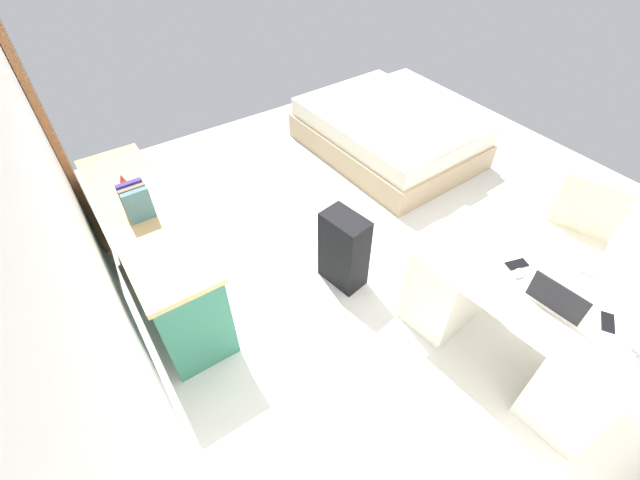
% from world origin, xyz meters
% --- Properties ---
extents(ground_plane, '(5.69, 5.69, 0.00)m').
position_xyz_m(ground_plane, '(0.00, 0.00, 0.00)').
color(ground_plane, silver).
extents(wall_back, '(4.69, 0.10, 2.80)m').
position_xyz_m(wall_back, '(0.00, 2.13, 1.40)').
color(wall_back, white).
rests_on(wall_back, ground_plane).
extents(door_wooden, '(0.88, 0.05, 2.04)m').
position_xyz_m(door_wooden, '(1.79, 2.05, 1.02)').
color(door_wooden, brown).
rests_on(door_wooden, ground_plane).
extents(desk, '(1.50, 0.80, 0.74)m').
position_xyz_m(desk, '(-1.24, 0.03, 0.39)').
color(desk, silver).
rests_on(desk, ground_plane).
extents(office_chair, '(0.58, 0.58, 0.94)m').
position_xyz_m(office_chair, '(-1.04, -0.84, 0.42)').
color(office_chair, black).
rests_on(office_chair, ground_plane).
extents(credenza, '(1.80, 0.48, 0.80)m').
position_xyz_m(credenza, '(0.69, 1.75, 0.40)').
color(credenza, '#2D7056').
rests_on(credenza, ground_plane).
extents(bed, '(1.95, 1.47, 0.58)m').
position_xyz_m(bed, '(1.21, -1.04, 0.24)').
color(bed, tan).
rests_on(bed, ground_plane).
extents(suitcase_black, '(0.39, 0.28, 0.66)m').
position_xyz_m(suitcase_black, '(-0.05, 0.52, 0.33)').
color(suitcase_black, black).
rests_on(suitcase_black, ground_plane).
extents(laptop, '(0.33, 0.25, 0.21)m').
position_xyz_m(laptop, '(-1.40, 0.03, 0.79)').
color(laptop, silver).
rests_on(laptop, desk).
extents(computer_mouse, '(0.07, 0.11, 0.03)m').
position_xyz_m(computer_mouse, '(-1.13, 0.02, 0.76)').
color(computer_mouse, white).
rests_on(computer_mouse, desk).
extents(cell_phone_near_laptop, '(0.13, 0.15, 0.01)m').
position_xyz_m(cell_phone_near_laptop, '(-1.63, -0.09, 0.75)').
color(cell_phone_near_laptop, black).
rests_on(cell_phone_near_laptop, desk).
extents(cell_phone_by_mouse, '(0.10, 0.15, 0.01)m').
position_xyz_m(cell_phone_by_mouse, '(-1.08, -0.04, 0.75)').
color(cell_phone_by_mouse, black).
rests_on(cell_phone_by_mouse, desk).
extents(book_row, '(0.16, 0.17, 0.24)m').
position_xyz_m(book_row, '(0.64, 1.75, 0.91)').
color(book_row, '#426A71').
rests_on(book_row, credenza).
extents(figurine_small, '(0.08, 0.08, 0.11)m').
position_xyz_m(figurine_small, '(1.02, 1.75, 0.85)').
color(figurine_small, red).
rests_on(figurine_small, credenza).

